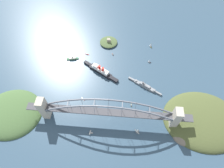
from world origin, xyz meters
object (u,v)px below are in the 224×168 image
at_px(naval_cruiser, 144,86).
at_px(harbor_ferry_steamer, 72,58).
at_px(small_boat_6, 131,105).
at_px(small_boat_2, 113,54).
at_px(harbor_arch_bridge, 109,112).
at_px(seaplane_taxiing_near_bridge, 137,132).
at_px(small_boat_1, 149,61).
at_px(small_boat_3, 151,45).
at_px(ocean_liner, 101,71).
at_px(small_boat_4, 87,54).
at_px(small_boat_5, 83,99).
at_px(channel_marker_buoy, 85,100).
at_px(seaplane_second_in_formation, 91,133).
at_px(small_boat_0, 96,106).
at_px(fort_island_mid_harbor, 109,42).

distance_m(naval_cruiser, harbor_ferry_steamer, 189.16).
bearing_deg(small_boat_6, small_boat_2, 109.78).
bearing_deg(harbor_arch_bridge, harbor_ferry_steamer, 124.55).
bearing_deg(seaplane_taxiing_near_bridge, small_boat_2, 107.78).
height_order(small_boat_1, small_boat_2, small_boat_1).
xyz_separation_m(harbor_arch_bridge, small_boat_6, (44.57, 34.39, -29.64)).
bearing_deg(naval_cruiser, small_boat_3, 81.95).
bearing_deg(ocean_liner, small_boat_1, 19.49).
xyz_separation_m(small_boat_1, small_boat_4, (-155.72, 12.26, -3.89)).
bearing_deg(small_boat_5, ocean_liner, 67.81).
relative_size(seaplane_taxiing_near_bridge, channel_marker_buoy, 3.50).
relative_size(naval_cruiser, small_boat_5, 8.11).
xyz_separation_m(small_boat_1, channel_marker_buoy, (-140.45, -118.37, -3.58)).
bearing_deg(harbor_ferry_steamer, seaplane_taxiing_near_bridge, -47.03).
xyz_separation_m(harbor_arch_bridge, seaplane_second_in_formation, (-32.41, -31.08, -30.44)).
relative_size(naval_cruiser, small_boat_6, 11.99).
xyz_separation_m(ocean_liner, harbor_ferry_steamer, (-74.44, 34.79, -3.84)).
bearing_deg(small_boat_3, seaplane_second_in_formation, -116.88).
height_order(small_boat_0, small_boat_2, small_boat_2).
bearing_deg(channel_marker_buoy, seaplane_taxiing_near_bridge, -28.48).
relative_size(small_boat_1, channel_marker_buoy, 3.72).
bearing_deg(small_boat_0, naval_cruiser, 30.48).
bearing_deg(naval_cruiser, small_boat_5, -162.07).
distance_m(small_boat_6, channel_marker_buoy, 100.04).
relative_size(fort_island_mid_harbor, small_boat_2, 6.93).
height_order(small_boat_3, small_boat_6, small_boat_3).
bearing_deg(seaplane_taxiing_near_bridge, harbor_arch_bridge, 159.10).
bearing_deg(small_boat_4, harbor_arch_bridge, -67.43).
height_order(small_boat_3, small_boat_4, small_boat_3).
distance_m(harbor_ferry_steamer, seaplane_second_in_formation, 196.40).
bearing_deg(fort_island_mid_harbor, harbor_arch_bridge, -84.68).
xyz_separation_m(fort_island_mid_harbor, seaplane_second_in_formation, (-12.43, -245.58, -1.74)).
distance_m(seaplane_second_in_formation, small_boat_1, 222.29).
bearing_deg(small_boat_3, small_boat_5, -131.70).
xyz_separation_m(seaplane_taxiing_near_bridge, small_boat_2, (-62.95, 196.26, 1.04)).
bearing_deg(small_boat_2, seaplane_taxiing_near_bridge, -72.22).
height_order(harbor_arch_bridge, small_boat_6, harbor_arch_bridge).
relative_size(fort_island_mid_harbor, small_boat_0, 7.15).
bearing_deg(small_boat_3, small_boat_1, -95.71).
bearing_deg(channel_marker_buoy, small_boat_1, 40.12).
bearing_deg(ocean_liner, naval_cruiser, -17.27).
relative_size(small_boat_3, small_boat_4, 1.22).
bearing_deg(fort_island_mid_harbor, small_boat_0, -92.49).
bearing_deg(ocean_liner, small_boat_5, -112.19).
relative_size(harbor_arch_bridge, ocean_liner, 3.54).
bearing_deg(small_boat_0, seaplane_second_in_formation, -94.27).
xyz_separation_m(seaplane_taxiing_near_bridge, small_boat_3, (33.34, 233.22, 3.77)).
bearing_deg(harbor_arch_bridge, channel_marker_buoy, 144.68).
height_order(small_boat_1, small_boat_4, small_boat_1).
bearing_deg(small_boat_0, channel_marker_buoy, 153.46).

